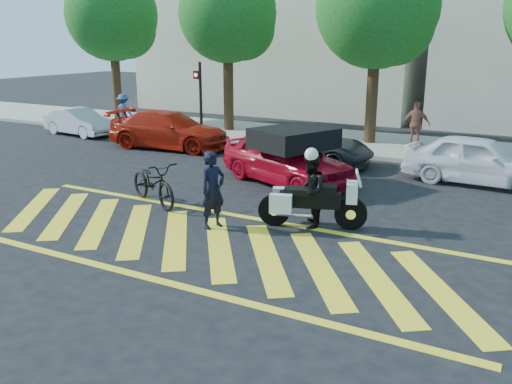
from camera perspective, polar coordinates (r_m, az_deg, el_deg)
The scene contains 19 objects.
ground at distance 11.47m, azimuth -6.01°, elevation -5.26°, with size 90.00×90.00×0.00m, color black.
sidewalk at distance 22.04m, azimuth 11.82°, elevation 4.98°, with size 60.00×5.00×0.15m, color #9E998E.
crosswalk at distance 11.49m, azimuth -6.17°, elevation -5.21°, with size 12.33×4.00×0.01m.
building_left at distance 32.97m, azimuth 3.15°, elevation 17.41°, with size 16.00×8.00×10.00m, color beige.
tree_far_left at distance 28.21m, azimuth -14.62°, elevation 17.29°, with size 4.40×4.40×7.41m.
tree_left at distance 24.32m, azimuth -2.67°, elevation 17.94°, with size 4.20×4.20×7.26m.
tree_center at distance 21.72m, azimuth 13.00°, elevation 18.09°, with size 4.60×4.60×7.56m.
signal_pole at distance 22.52m, azimuth -5.94°, elevation 10.20°, with size 0.28×0.43×3.20m.
officer_bike at distance 12.04m, azimuth -4.56°, elevation 0.20°, with size 0.64×0.42×1.75m, color black.
bicycle at distance 14.06m, azimuth -10.77°, elevation 0.98°, with size 0.76×2.17×1.14m, color black.
police_motorcycle at distance 12.18m, azimuth 5.77°, elevation -1.07°, with size 2.36×1.20×1.08m.
officer_moto at distance 12.12m, azimuth 5.75°, elevation 0.10°, with size 0.82×0.64×1.68m, color black.
red_convertible at distance 15.78m, azimuth 3.20°, elevation 3.56°, with size 1.79×4.44×1.51m, color #AB071C.
parked_far_left at distance 25.17m, azimuth -18.13°, elevation 7.03°, with size 1.23×3.53×1.16m, color #B7B9BF.
parked_left at distance 21.28m, azimuth -9.10°, elevation 6.46°, with size 1.98×4.86×1.41m, color #A9180A.
parked_mid_left at distance 18.35m, azimuth 5.38°, elevation 4.83°, with size 2.06×4.47×1.24m, color black.
parked_mid_right at distance 17.01m, azimuth 22.38°, elevation 3.14°, with size 1.69×4.19×1.43m, color white.
pedestrian_left at distance 25.50m, azimuth -13.74°, elevation 8.26°, with size 1.01×0.58×1.56m, color #314E88.
pedestrian_right at distance 21.45m, azimuth 16.52°, elevation 6.89°, with size 1.00×0.42×1.71m, color brown.
Camera 1 is at (6.10, -8.79, 4.12)m, focal length 38.00 mm.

